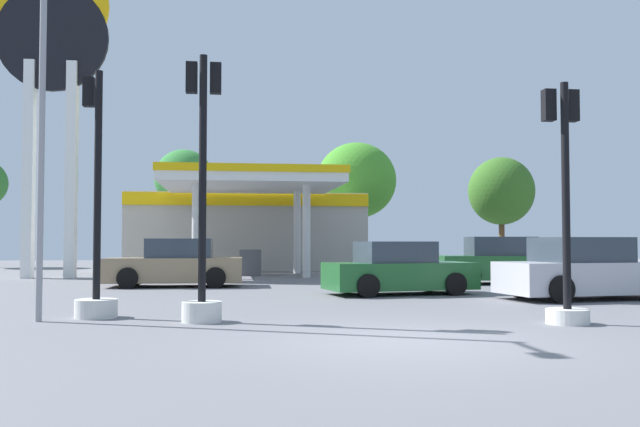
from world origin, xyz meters
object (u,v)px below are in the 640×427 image
(traffic_signal_2, at_px, (565,235))
(car_1, at_px, (585,271))
(car_3, at_px, (176,265))
(traffic_signal_1, at_px, (202,231))
(tree_2, at_px, (357,181))
(tree_3, at_px, (501,191))
(corner_streetlamp, at_px, (40,67))
(car_2, at_px, (399,270))
(tree_1, at_px, (184,179))
(traffic_signal_0, at_px, (96,255))
(car_0, at_px, (504,262))
(station_pole_sign, at_px, (52,66))

(traffic_signal_2, bearing_deg, car_1, 58.12)
(car_3, height_order, traffic_signal_1, traffic_signal_1)
(tree_2, xyz_separation_m, tree_3, (9.55, 0.95, -0.49))
(traffic_signal_2, bearing_deg, tree_3, 69.59)
(tree_3, xyz_separation_m, corner_streetlamp, (-20.61, -28.90, -0.02))
(car_2, relative_size, tree_1, 0.64)
(traffic_signal_0, relative_size, traffic_signal_2, 1.11)
(car_0, height_order, traffic_signal_1, traffic_signal_1)
(car_2, bearing_deg, tree_3, 61.70)
(tree_2, bearing_deg, station_pole_sign, -140.03)
(traffic_signal_1, xyz_separation_m, corner_streetlamp, (-2.94, 0.23, 2.97))
(traffic_signal_1, bearing_deg, tree_2, 73.93)
(car_3, bearing_deg, tree_2, 62.93)
(car_3, bearing_deg, car_2, -32.76)
(traffic_signal_2, xyz_separation_m, tree_3, (11.26, 30.26, 3.07))
(car_3, distance_m, traffic_signal_2, 13.45)
(traffic_signal_1, bearing_deg, traffic_signal_2, -10.04)
(car_3, distance_m, traffic_signal_1, 10.02)
(tree_2, bearing_deg, tree_3, 5.69)
(car_1, height_order, car_2, car_1)
(car_0, relative_size, traffic_signal_2, 1.09)
(traffic_signal_0, height_order, traffic_signal_2, traffic_signal_0)
(car_1, relative_size, traffic_signal_1, 0.93)
(tree_2, height_order, corner_streetlamp, corner_streetlamp)
(station_pole_sign, relative_size, car_2, 3.08)
(tree_2, xyz_separation_m, corner_streetlamp, (-11.06, -27.95, -0.51))
(traffic_signal_1, bearing_deg, corner_streetlamp, 175.61)
(car_3, relative_size, traffic_signal_2, 1.01)
(station_pole_sign, distance_m, car_0, 19.12)
(traffic_signal_2, relative_size, corner_streetlamp, 0.55)
(station_pole_sign, height_order, tree_3, station_pole_sign)
(tree_2, bearing_deg, car_1, -87.03)
(station_pole_sign, bearing_deg, car_2, -40.47)
(tree_2, bearing_deg, traffic_signal_1, -106.07)
(tree_2, relative_size, corner_streetlamp, 0.95)
(car_1, distance_m, car_2, 4.79)
(station_pole_sign, height_order, car_2, station_pole_sign)
(traffic_signal_1, distance_m, tree_1, 27.37)
(traffic_signal_0, height_order, tree_2, tree_2)
(car_0, height_order, tree_2, tree_2)
(car_3, xyz_separation_m, tree_3, (18.89, 19.22, 3.94))
(car_0, xyz_separation_m, tree_3, (7.81, 19.16, 3.91))
(traffic_signal_0, distance_m, tree_3, 34.57)
(tree_1, bearing_deg, corner_streetlamp, -91.82)
(traffic_signal_1, xyz_separation_m, tree_2, (8.12, 28.17, 3.48))
(car_2, distance_m, tree_1, 22.87)
(tree_3, bearing_deg, traffic_signal_2, -110.41)
(traffic_signal_0, xyz_separation_m, tree_2, (10.16, 27.23, 3.94))
(traffic_signal_0, height_order, corner_streetlamp, corner_streetlamp)
(station_pole_sign, xyz_separation_m, car_1, (16.00, -12.17, -7.77))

